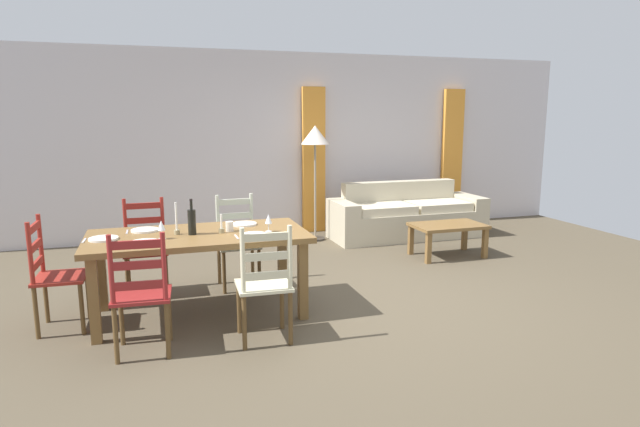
{
  "coord_description": "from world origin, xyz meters",
  "views": [
    {
      "loc": [
        -1.89,
        -4.6,
        1.78
      ],
      "look_at": [
        -0.18,
        0.7,
        0.75
      ],
      "focal_mm": 29.92,
      "sensor_mm": 36.0,
      "label": 1
    }
  ],
  "objects_px": {
    "coffee_cup_primary": "(230,226)",
    "couch": "(405,217)",
    "dining_chair_near_left": "(141,294)",
    "dining_chair_far_left": "(146,247)",
    "wine_glass_near_right": "(268,220)",
    "dining_chair_far_right": "(237,241)",
    "dining_chair_head_west": "(54,274)",
    "standing_lamp": "(315,142)",
    "dining_table": "(199,243)",
    "wine_bottle": "(192,221)",
    "coffee_table": "(448,229)",
    "wine_glass_near_left": "(161,226)",
    "dining_chair_near_right": "(265,284)"
  },
  "relations": [
    {
      "from": "dining_table",
      "to": "coffee_cup_primary",
      "type": "relative_size",
      "value": 21.11
    },
    {
      "from": "dining_chair_far_right",
      "to": "dining_chair_head_west",
      "type": "bearing_deg",
      "value": -156.67
    },
    {
      "from": "wine_glass_near_right",
      "to": "dining_table",
      "type": "bearing_deg",
      "value": 168.87
    },
    {
      "from": "dining_chair_far_right",
      "to": "wine_glass_near_right",
      "type": "distance_m",
      "value": 0.95
    },
    {
      "from": "dining_table",
      "to": "couch",
      "type": "distance_m",
      "value": 3.98
    },
    {
      "from": "dining_chair_far_left",
      "to": "wine_glass_near_right",
      "type": "height_order",
      "value": "dining_chair_far_left"
    },
    {
      "from": "wine_glass_near_right",
      "to": "coffee_table",
      "type": "height_order",
      "value": "wine_glass_near_right"
    },
    {
      "from": "dining_chair_near_left",
      "to": "wine_glass_near_right",
      "type": "relative_size",
      "value": 5.96
    },
    {
      "from": "dining_chair_near_left",
      "to": "standing_lamp",
      "type": "bearing_deg",
      "value": 53.84
    },
    {
      "from": "wine_bottle",
      "to": "couch",
      "type": "relative_size",
      "value": 0.14
    },
    {
      "from": "dining_table",
      "to": "dining_chair_head_west",
      "type": "distance_m",
      "value": 1.2
    },
    {
      "from": "dining_chair_near_left",
      "to": "wine_bottle",
      "type": "distance_m",
      "value": 0.9
    },
    {
      "from": "dining_chair_far_left",
      "to": "standing_lamp",
      "type": "xyz_separation_m",
      "value": [
        2.32,
        1.74,
        0.93
      ]
    },
    {
      "from": "wine_glass_near_right",
      "to": "couch",
      "type": "height_order",
      "value": "wine_glass_near_right"
    },
    {
      "from": "dining_chair_far_left",
      "to": "dining_chair_head_west",
      "type": "height_order",
      "value": "same"
    },
    {
      "from": "dining_chair_near_right",
      "to": "wine_bottle",
      "type": "xyz_separation_m",
      "value": [
        -0.48,
        0.73,
        0.39
      ]
    },
    {
      "from": "coffee_cup_primary",
      "to": "dining_chair_far_left",
      "type": "bearing_deg",
      "value": 134.14
    },
    {
      "from": "coffee_cup_primary",
      "to": "wine_glass_near_left",
      "type": "bearing_deg",
      "value": -167.43
    },
    {
      "from": "wine_glass_near_left",
      "to": "standing_lamp",
      "type": "bearing_deg",
      "value": 50.44
    },
    {
      "from": "dining_chair_far_left",
      "to": "dining_chair_near_left",
      "type": "bearing_deg",
      "value": -91.15
    },
    {
      "from": "dining_chair_far_right",
      "to": "dining_chair_near_left",
      "type": "bearing_deg",
      "value": -123.12
    },
    {
      "from": "coffee_cup_primary",
      "to": "couch",
      "type": "xyz_separation_m",
      "value": [
        2.93,
        2.31,
        -0.5
      ]
    },
    {
      "from": "coffee_cup_primary",
      "to": "standing_lamp",
      "type": "bearing_deg",
      "value": 57.62
    },
    {
      "from": "wine_glass_near_left",
      "to": "coffee_cup_primary",
      "type": "height_order",
      "value": "wine_glass_near_left"
    },
    {
      "from": "dining_table",
      "to": "wine_glass_near_right",
      "type": "bearing_deg",
      "value": -11.13
    },
    {
      "from": "dining_table",
      "to": "coffee_table",
      "type": "distance_m",
      "value": 3.39
    },
    {
      "from": "dining_chair_near_left",
      "to": "dining_chair_far_left",
      "type": "bearing_deg",
      "value": 88.85
    },
    {
      "from": "dining_table",
      "to": "dining_chair_head_west",
      "type": "bearing_deg",
      "value": 178.68
    },
    {
      "from": "dining_chair_far_right",
      "to": "coffee_table",
      "type": "relative_size",
      "value": 1.07
    },
    {
      "from": "wine_glass_near_right",
      "to": "dining_chair_near_left",
      "type": "bearing_deg",
      "value": -151.59
    },
    {
      "from": "dining_chair_far_right",
      "to": "wine_glass_near_right",
      "type": "relative_size",
      "value": 5.96
    },
    {
      "from": "couch",
      "to": "dining_table",
      "type": "bearing_deg",
      "value": -144.16
    },
    {
      "from": "dining_chair_near_left",
      "to": "coffee_cup_primary",
      "type": "bearing_deg",
      "value": 43.16
    },
    {
      "from": "coffee_table",
      "to": "couch",
      "type": "bearing_deg",
      "value": 89.2
    },
    {
      "from": "dining_chair_far_left",
      "to": "dining_table",
      "type": "bearing_deg",
      "value": -59.03
    },
    {
      "from": "dining_table",
      "to": "dining_chair_near_right",
      "type": "distance_m",
      "value": 0.89
    },
    {
      "from": "dining_chair_near_right",
      "to": "coffee_table",
      "type": "bearing_deg",
      "value": 33.96
    },
    {
      "from": "dining_chair_far_right",
      "to": "wine_glass_near_left",
      "type": "xyz_separation_m",
      "value": [
        -0.77,
        -0.86,
        0.38
      ]
    },
    {
      "from": "dining_chair_far_right",
      "to": "wine_glass_near_right",
      "type": "height_order",
      "value": "dining_chair_far_right"
    },
    {
      "from": "dining_chair_near_left",
      "to": "dining_chair_far_right",
      "type": "distance_m",
      "value": 1.73
    },
    {
      "from": "dining_chair_near_left",
      "to": "wine_glass_near_left",
      "type": "distance_m",
      "value": 0.72
    },
    {
      "from": "dining_chair_far_left",
      "to": "couch",
      "type": "bearing_deg",
      "value": 22.95
    },
    {
      "from": "dining_chair_near_left",
      "to": "couch",
      "type": "distance_m",
      "value": 4.79
    },
    {
      "from": "dining_chair_near_left",
      "to": "dining_chair_far_left",
      "type": "xyz_separation_m",
      "value": [
        0.03,
        1.48,
        0.0
      ]
    },
    {
      "from": "dining_chair_far_right",
      "to": "coffee_cup_primary",
      "type": "bearing_deg",
      "value": -103.72
    },
    {
      "from": "dining_table",
      "to": "coffee_table",
      "type": "bearing_deg",
      "value": 19.06
    },
    {
      "from": "wine_bottle",
      "to": "dining_chair_head_west",
      "type": "bearing_deg",
      "value": 177.26
    },
    {
      "from": "dining_chair_near_right",
      "to": "dining_chair_near_left",
      "type": "bearing_deg",
      "value": 177.26
    },
    {
      "from": "couch",
      "to": "standing_lamp",
      "type": "relative_size",
      "value": 1.39
    },
    {
      "from": "wine_bottle",
      "to": "wine_glass_near_left",
      "type": "xyz_separation_m",
      "value": [
        -0.26,
        -0.1,
        -0.01
      ]
    }
  ]
}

